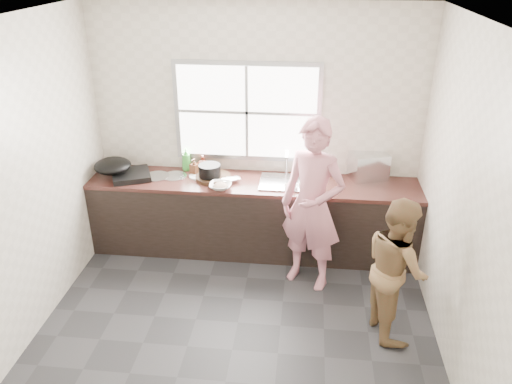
# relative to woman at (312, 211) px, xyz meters

# --- Properties ---
(floor) EXTENTS (3.60, 3.20, 0.01)m
(floor) POSITION_rel_woman_xyz_m (-0.64, -0.74, -0.83)
(floor) COLOR #28282B
(floor) RESTS_ON ground
(ceiling) EXTENTS (3.60, 3.20, 0.01)m
(ceiling) POSITION_rel_woman_xyz_m (-0.64, -0.74, 1.88)
(ceiling) COLOR silver
(ceiling) RESTS_ON wall_back
(wall_back) EXTENTS (3.60, 0.01, 2.70)m
(wall_back) POSITION_rel_woman_xyz_m (-0.64, 0.87, 0.52)
(wall_back) COLOR beige
(wall_back) RESTS_ON ground
(wall_left) EXTENTS (0.01, 3.20, 2.70)m
(wall_left) POSITION_rel_woman_xyz_m (-2.45, -0.74, 0.52)
(wall_left) COLOR beige
(wall_left) RESTS_ON ground
(wall_right) EXTENTS (0.01, 3.20, 2.70)m
(wall_right) POSITION_rel_woman_xyz_m (1.16, -0.74, 0.52)
(wall_right) COLOR beige
(wall_right) RESTS_ON ground
(wall_front) EXTENTS (3.60, 0.01, 2.70)m
(wall_front) POSITION_rel_woman_xyz_m (-0.64, -2.34, 0.52)
(wall_front) COLOR beige
(wall_front) RESTS_ON ground
(cabinet) EXTENTS (3.60, 0.62, 0.82)m
(cabinet) POSITION_rel_woman_xyz_m (-0.64, 0.55, -0.42)
(cabinet) COLOR black
(cabinet) RESTS_ON floor
(countertop) EXTENTS (3.60, 0.64, 0.04)m
(countertop) POSITION_rel_woman_xyz_m (-0.64, 0.55, 0.01)
(countertop) COLOR #391C17
(countertop) RESTS_ON cabinet
(sink) EXTENTS (0.55, 0.45, 0.02)m
(sink) POSITION_rel_woman_xyz_m (-0.29, 0.55, 0.04)
(sink) COLOR silver
(sink) RESTS_ON countertop
(faucet) EXTENTS (0.02, 0.02, 0.30)m
(faucet) POSITION_rel_woman_xyz_m (-0.29, 0.75, 0.18)
(faucet) COLOR silver
(faucet) RESTS_ON countertop
(window_frame) EXTENTS (1.60, 0.05, 1.10)m
(window_frame) POSITION_rel_woman_xyz_m (-0.74, 0.85, 0.72)
(window_frame) COLOR #9EA0A5
(window_frame) RESTS_ON wall_back
(window_glazing) EXTENTS (1.50, 0.01, 1.00)m
(window_glazing) POSITION_rel_woman_xyz_m (-0.74, 0.83, 0.72)
(window_glazing) COLOR white
(window_glazing) RESTS_ON window_frame
(woman) EXTENTS (0.71, 0.61, 1.65)m
(woman) POSITION_rel_woman_xyz_m (0.00, 0.00, 0.00)
(woman) COLOR pink
(woman) RESTS_ON floor
(person_side) EXTENTS (0.64, 0.75, 1.32)m
(person_side) POSITION_rel_woman_xyz_m (0.74, -0.65, -0.17)
(person_side) COLOR brown
(person_side) RESTS_ON floor
(cutting_board) EXTENTS (0.45, 0.45, 0.04)m
(cutting_board) POSITION_rel_woman_xyz_m (-1.09, 0.58, 0.05)
(cutting_board) COLOR black
(cutting_board) RESTS_ON countertop
(cleaver) EXTENTS (0.22, 0.18, 0.01)m
(cleaver) POSITION_rel_woman_xyz_m (-0.88, 0.50, 0.08)
(cleaver) COLOR silver
(cleaver) RESTS_ON cutting_board
(bowl_mince) EXTENTS (0.24, 0.24, 0.06)m
(bowl_mince) POSITION_rel_woman_xyz_m (-0.97, 0.34, 0.06)
(bowl_mince) COLOR white
(bowl_mince) RESTS_ON countertop
(bowl_crabs) EXTENTS (0.24, 0.24, 0.07)m
(bowl_crabs) POSITION_rel_woman_xyz_m (-0.02, 0.36, 0.07)
(bowl_crabs) COLOR white
(bowl_crabs) RESTS_ON countertop
(bowl_held) EXTENTS (0.24, 0.24, 0.06)m
(bowl_held) POSITION_rel_woman_xyz_m (-0.22, 0.41, 0.06)
(bowl_held) COLOR white
(bowl_held) RESTS_ON countertop
(black_pot) EXTENTS (0.24, 0.24, 0.17)m
(black_pot) POSITION_rel_woman_xyz_m (-1.13, 0.56, 0.12)
(black_pot) COLOR black
(black_pot) RESTS_ON countertop
(plate_food) EXTENTS (0.28, 0.28, 0.02)m
(plate_food) POSITION_rel_woman_xyz_m (-1.26, 0.61, 0.04)
(plate_food) COLOR white
(plate_food) RESTS_ON countertop
(bottle_green) EXTENTS (0.11, 0.11, 0.27)m
(bottle_green) POSITION_rel_woman_xyz_m (-1.44, 0.78, 0.17)
(bottle_green) COLOR #318E2E
(bottle_green) RESTS_ON countertop
(bottle_brown_tall) EXTENTS (0.10, 0.10, 0.17)m
(bottle_brown_tall) POSITION_rel_woman_xyz_m (-1.32, 0.68, 0.12)
(bottle_brown_tall) COLOR #4B2512
(bottle_brown_tall) RESTS_ON countertop
(bottle_brown_short) EXTENTS (0.18, 0.18, 0.17)m
(bottle_brown_short) POSITION_rel_woman_xyz_m (-1.25, 0.78, 0.12)
(bottle_brown_short) COLOR #511E14
(bottle_brown_short) RESTS_ON countertop
(glass_jar) EXTENTS (0.09, 0.09, 0.11)m
(glass_jar) POSITION_rel_woman_xyz_m (-1.44, 0.78, 0.09)
(glass_jar) COLOR silver
(glass_jar) RESTS_ON countertop
(burner) EXTENTS (0.53, 0.53, 0.06)m
(burner) POSITION_rel_woman_xyz_m (-2.00, 0.51, 0.06)
(burner) COLOR black
(burner) RESTS_ON countertop
(wok) EXTENTS (0.47, 0.47, 0.15)m
(wok) POSITION_rel_woman_xyz_m (-2.20, 0.51, 0.17)
(wok) COLOR black
(wok) RESTS_ON burner
(dish_rack) EXTENTS (0.45, 0.38, 0.29)m
(dish_rack) POSITION_rel_woman_xyz_m (0.60, 0.78, 0.18)
(dish_rack) COLOR silver
(dish_rack) RESTS_ON countertop
(pot_lid_left) EXTENTS (0.32, 0.32, 0.01)m
(pot_lid_left) POSITION_rel_woman_xyz_m (-1.73, 0.56, 0.04)
(pot_lid_left) COLOR #B2B4BA
(pot_lid_left) RESTS_ON countertop
(pot_lid_right) EXTENTS (0.34, 0.34, 0.01)m
(pot_lid_right) POSITION_rel_woman_xyz_m (-1.53, 0.59, 0.04)
(pot_lid_right) COLOR silver
(pot_lid_right) RESTS_ON countertop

